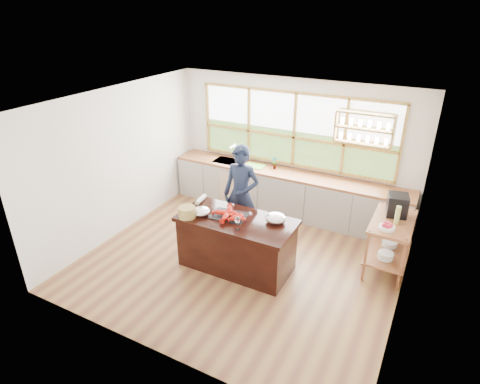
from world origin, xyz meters
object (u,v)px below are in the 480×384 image
Objects in this scene: island at (237,243)px; espresso_machine at (397,205)px; wicker_basket at (187,212)px; cook at (241,195)px.

island is 2.63m from espresso_machine.
island is at bearing -161.07° from espresso_machine.
wicker_basket is at bearing -162.90° from espresso_machine.
island is 0.98m from cook.
island is at bearing 23.08° from wicker_basket.
cook is 1.18m from wicker_basket.
cook is (-0.33, 0.80, 0.45)m from island.
espresso_machine reaches higher than island.
cook reaches higher than espresso_machine.
espresso_machine is at bearing 7.87° from cook.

